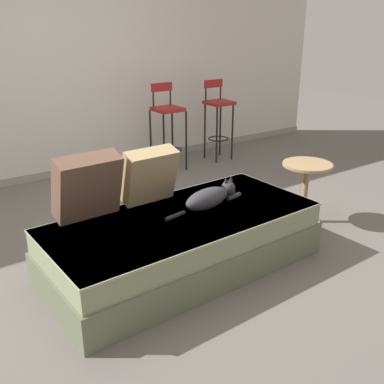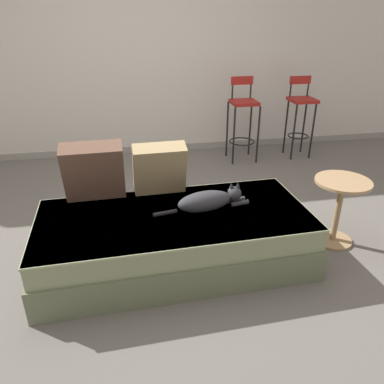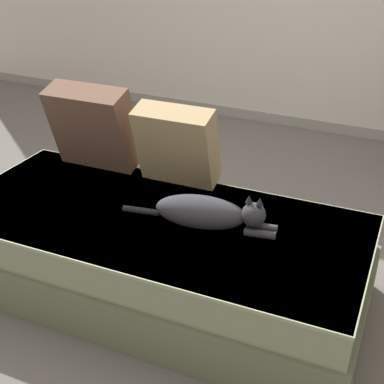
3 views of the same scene
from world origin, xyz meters
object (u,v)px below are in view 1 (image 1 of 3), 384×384
object	(u,v)px
cat	(210,197)
bar_stool_near_window	(167,122)
throw_pillow_corner	(87,186)
throw_pillow_middle	(149,175)
bar_stool_by_doorway	(218,113)
couch	(183,241)
side_table	(306,184)

from	to	relation	value
cat	bar_stool_near_window	distance (m)	2.27
throw_pillow_corner	throw_pillow_middle	world-z (taller)	throw_pillow_corner
bar_stool_by_doorway	bar_stool_near_window	bearing A→B (deg)	-179.92
couch	throw_pillow_middle	size ratio (longest dim) A/B	4.73
couch	cat	xyz separation A→B (m)	(0.26, 0.02, 0.28)
throw_pillow_middle	bar_stool_by_doorway	world-z (taller)	bar_stool_by_doorway
cat	side_table	distance (m)	1.11
side_table	cat	bearing A→B (deg)	-178.63
side_table	throw_pillow_corner	bearing A→B (deg)	171.31
throw_pillow_middle	bar_stool_near_window	bearing A→B (deg)	54.56
bar_stool_near_window	side_table	world-z (taller)	bar_stool_near_window
throw_pillow_corner	side_table	distance (m)	1.98
throw_pillow_corner	throw_pillow_middle	size ratio (longest dim) A/B	1.11
bar_stool_near_window	bar_stool_by_doorway	size ratio (longest dim) A/B	1.02
bar_stool_near_window	bar_stool_by_doorway	bearing A→B (deg)	0.08
cat	side_table	world-z (taller)	cat
throw_pillow_corner	cat	world-z (taller)	throw_pillow_corner
couch	bar_stool_by_doorway	distance (m)	2.90
throw_pillow_corner	side_table	bearing A→B (deg)	-8.69
throw_pillow_corner	bar_stool_by_doorway	size ratio (longest dim) A/B	0.47
throw_pillow_corner	cat	xyz separation A→B (m)	(0.83, -0.32, -0.17)
cat	bar_stool_by_doorway	distance (m)	2.69
cat	couch	bearing A→B (deg)	-174.57
cat	throw_pillow_middle	bearing A→B (deg)	133.77
cat	bar_stool_by_doorway	bearing A→B (deg)	50.91
couch	bar_stool_by_doorway	size ratio (longest dim) A/B	2.00
throw_pillow_corner	side_table	size ratio (longest dim) A/B	0.85
throw_pillow_middle	bar_stool_by_doorway	xyz separation A→B (m)	(2.02, 1.74, -0.03)
couch	throw_pillow_middle	xyz separation A→B (m)	(-0.06, 0.37, 0.43)
throw_pillow_middle	bar_stool_near_window	distance (m)	2.14
couch	cat	world-z (taller)	cat
throw_pillow_middle	bar_stool_near_window	world-z (taller)	bar_stool_near_window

